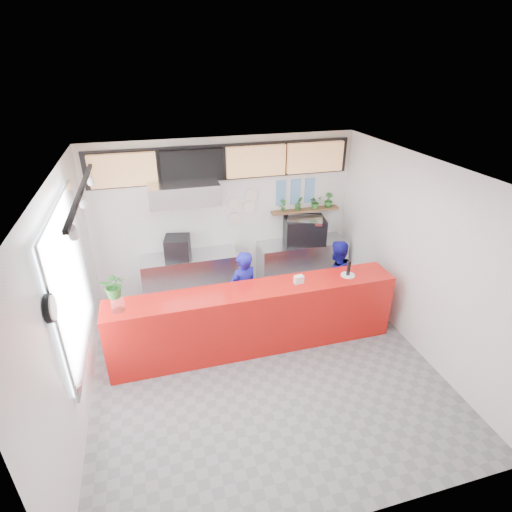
{
  "coord_description": "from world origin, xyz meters",
  "views": [
    {
      "loc": [
        -1.38,
        -4.6,
        4.28
      ],
      "look_at": [
        0.1,
        0.7,
        1.5
      ],
      "focal_mm": 28.0,
      "sensor_mm": 36.0,
      "label": 1
    }
  ],
  "objects_px": {
    "espresso_machine": "(304,230)",
    "staff_right": "(335,279)",
    "service_counter": "(255,318)",
    "pepper_mill": "(349,268)",
    "panini_oven": "(178,247)",
    "staff_center": "(243,292)"
  },
  "relations": [
    {
      "from": "espresso_machine",
      "to": "staff_right",
      "type": "distance_m",
      "value": 1.34
    },
    {
      "from": "service_counter",
      "to": "pepper_mill",
      "type": "distance_m",
      "value": 1.7
    },
    {
      "from": "staff_right",
      "to": "panini_oven",
      "type": "bearing_deg",
      "value": -32.92
    },
    {
      "from": "staff_right",
      "to": "service_counter",
      "type": "bearing_deg",
      "value": 11.17
    },
    {
      "from": "service_counter",
      "to": "staff_center",
      "type": "distance_m",
      "value": 0.55
    },
    {
      "from": "pepper_mill",
      "to": "panini_oven",
      "type": "bearing_deg",
      "value": 144.5
    },
    {
      "from": "service_counter",
      "to": "staff_right",
      "type": "relative_size",
      "value": 3.1
    },
    {
      "from": "panini_oven",
      "to": "pepper_mill",
      "type": "relative_size",
      "value": 1.83
    },
    {
      "from": "panini_oven",
      "to": "espresso_machine",
      "type": "height_order",
      "value": "espresso_machine"
    },
    {
      "from": "panini_oven",
      "to": "pepper_mill",
      "type": "distance_m",
      "value": 3.12
    },
    {
      "from": "panini_oven",
      "to": "staff_right",
      "type": "relative_size",
      "value": 0.31
    },
    {
      "from": "service_counter",
      "to": "staff_center",
      "type": "bearing_deg",
      "value": 97.02
    },
    {
      "from": "panini_oven",
      "to": "espresso_machine",
      "type": "relative_size",
      "value": 0.56
    },
    {
      "from": "panini_oven",
      "to": "espresso_machine",
      "type": "bearing_deg",
      "value": 11.71
    },
    {
      "from": "service_counter",
      "to": "staff_right",
      "type": "distance_m",
      "value": 1.72
    },
    {
      "from": "service_counter",
      "to": "panini_oven",
      "type": "distance_m",
      "value": 2.13
    },
    {
      "from": "staff_right",
      "to": "staff_center",
      "type": "bearing_deg",
      "value": -6.25
    },
    {
      "from": "panini_oven",
      "to": "pepper_mill",
      "type": "bearing_deg",
      "value": -23.79
    },
    {
      "from": "staff_right",
      "to": "pepper_mill",
      "type": "bearing_deg",
      "value": 75.44
    },
    {
      "from": "espresso_machine",
      "to": "pepper_mill",
      "type": "relative_size",
      "value": 3.25
    },
    {
      "from": "espresso_machine",
      "to": "staff_center",
      "type": "bearing_deg",
      "value": -130.55
    },
    {
      "from": "staff_right",
      "to": "espresso_machine",
      "type": "bearing_deg",
      "value": -92.43
    }
  ]
}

